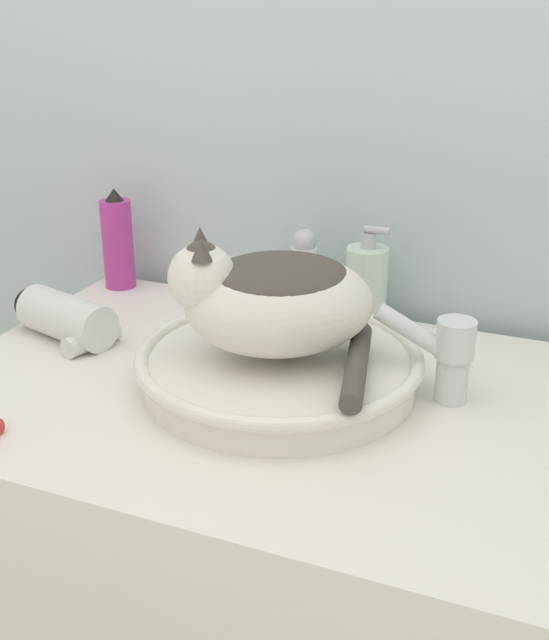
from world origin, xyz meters
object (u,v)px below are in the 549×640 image
at_px(deodorant_stick, 304,273).
at_px(spray_bottle_trigger, 118,242).
at_px(hair_dryer, 67,319).
at_px(cat, 273,297).
at_px(soap_pump_bottle, 366,285).
at_px(faucet, 446,353).

distance_m(deodorant_stick, spray_bottle_trigger, 0.36).
bearing_deg(spray_bottle_trigger, deodorant_stick, -0.00).
height_order(deodorant_stick, spray_bottle_trigger, spray_bottle_trigger).
xyz_separation_m(spray_bottle_trigger, hair_dryer, (0.06, -0.24, -0.05)).
height_order(cat, soap_pump_bottle, cat).
relative_size(faucet, soap_pump_bottle, 0.80).
bearing_deg(deodorant_stick, soap_pump_bottle, 0.00).
distance_m(faucet, hair_dryer, 0.59).
relative_size(faucet, hair_dryer, 0.71).
relative_size(deodorant_stick, hair_dryer, 0.78).
xyz_separation_m(cat, faucet, (0.23, 0.05, -0.06)).
bearing_deg(deodorant_stick, hair_dryer, -141.86).
xyz_separation_m(cat, deodorant_stick, (-0.06, 0.26, -0.06)).
xyz_separation_m(faucet, hair_dryer, (-0.58, -0.03, -0.03)).
relative_size(cat, soap_pump_bottle, 1.89).
bearing_deg(hair_dryer, soap_pump_bottle, -134.57).
xyz_separation_m(faucet, deodorant_stick, (-0.28, 0.21, 0.01)).
distance_m(faucet, spray_bottle_trigger, 0.68).
bearing_deg(spray_bottle_trigger, soap_pump_bottle, -0.00).
height_order(cat, hair_dryer, cat).
xyz_separation_m(faucet, soap_pump_bottle, (-0.17, 0.21, -0.00)).
bearing_deg(cat, spray_bottle_trigger, -61.65).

